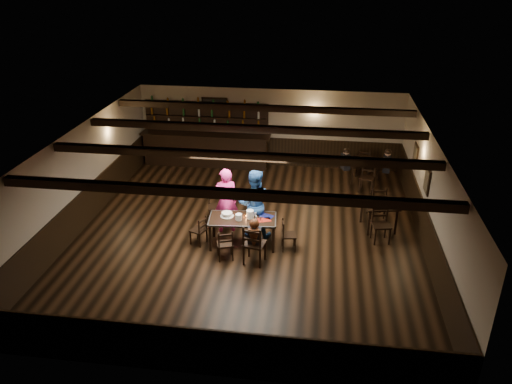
# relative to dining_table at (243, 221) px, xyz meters

# --- Properties ---
(ground) EXTENTS (10.00, 10.00, 0.00)m
(ground) POSITION_rel_dining_table_xyz_m (0.06, 0.54, -0.68)
(ground) COLOR black
(ground) RESTS_ON ground
(room_shell) EXTENTS (9.02, 10.02, 2.71)m
(room_shell) POSITION_rel_dining_table_xyz_m (0.07, 0.57, 1.07)
(room_shell) COLOR #B8AC99
(room_shell) RESTS_ON ground
(dining_table) EXTENTS (1.75, 0.99, 0.75)m
(dining_table) POSITION_rel_dining_table_xyz_m (0.00, 0.00, 0.00)
(dining_table) COLOR black
(dining_table) RESTS_ON ground
(chair_near_left) EXTENTS (0.47, 0.46, 0.80)m
(chair_near_left) POSITION_rel_dining_table_xyz_m (-0.30, -0.77, -0.21)
(chair_near_left) COLOR black
(chair_near_left) RESTS_ON ground
(chair_near_right) EXTENTS (0.56, 0.54, 1.03)m
(chair_near_right) POSITION_rel_dining_table_xyz_m (0.39, -0.87, -0.08)
(chair_near_right) COLOR black
(chair_near_right) RESTS_ON ground
(chair_end_left) EXTENTS (0.45, 0.46, 0.77)m
(chair_end_left) POSITION_rel_dining_table_xyz_m (-1.06, -0.13, -0.23)
(chair_end_left) COLOR black
(chair_end_left) RESTS_ON ground
(chair_end_right) EXTENTS (0.41, 0.42, 0.80)m
(chair_end_right) POSITION_rel_dining_table_xyz_m (1.11, -0.08, -0.21)
(chair_end_right) COLOR black
(chair_end_right) RESTS_ON ground
(chair_far_pushed) EXTENTS (0.51, 0.50, 0.92)m
(chair_far_pushed) POSITION_rel_dining_table_xyz_m (-0.94, 1.18, -0.14)
(chair_far_pushed) COLOR black
(chair_far_pushed) RESTS_ON ground
(woman_pink) EXTENTS (0.76, 0.62, 1.79)m
(woman_pink) POSITION_rel_dining_table_xyz_m (-0.55, 0.66, 0.21)
(woman_pink) COLOR #FF2DA7
(woman_pink) RESTS_ON ground
(man_blue) EXTENTS (0.92, 0.72, 1.86)m
(man_blue) POSITION_rel_dining_table_xyz_m (0.22, 0.50, 0.25)
(man_blue) COLOR navy
(man_blue) RESTS_ON ground
(seated_person) EXTENTS (0.31, 0.46, 0.75)m
(seated_person) POSITION_rel_dining_table_xyz_m (0.41, -0.80, 0.12)
(seated_person) COLOR black
(seated_person) RESTS_ON ground
(cake) EXTENTS (0.34, 0.34, 0.10)m
(cake) POSITION_rel_dining_table_xyz_m (-0.41, 0.06, 0.12)
(cake) COLOR white
(cake) RESTS_ON dining_table
(plate_stack_a) EXTENTS (0.17, 0.17, 0.16)m
(plate_stack_a) POSITION_rel_dining_table_xyz_m (-0.08, -0.09, 0.15)
(plate_stack_a) COLOR white
(plate_stack_a) RESTS_ON dining_table
(plate_stack_b) EXTENTS (0.18, 0.18, 0.22)m
(plate_stack_b) POSITION_rel_dining_table_xyz_m (0.19, 0.03, 0.18)
(plate_stack_b) COLOR white
(plate_stack_b) RESTS_ON dining_table
(tea_light) EXTENTS (0.05, 0.05, 0.06)m
(tea_light) POSITION_rel_dining_table_xyz_m (0.09, 0.08, 0.10)
(tea_light) COLOR #A5A8AD
(tea_light) RESTS_ON dining_table
(salt_shaker) EXTENTS (0.04, 0.04, 0.09)m
(salt_shaker) POSITION_rel_dining_table_xyz_m (0.35, -0.00, 0.12)
(salt_shaker) COLOR silver
(salt_shaker) RESTS_ON dining_table
(pepper_shaker) EXTENTS (0.04, 0.04, 0.10)m
(pepper_shaker) POSITION_rel_dining_table_xyz_m (0.46, -0.06, 0.12)
(pepper_shaker) COLOR #A5A8AD
(pepper_shaker) RESTS_ON dining_table
(drink_glass) EXTENTS (0.07, 0.07, 0.10)m
(drink_glass) POSITION_rel_dining_table_xyz_m (0.29, 0.18, 0.13)
(drink_glass) COLOR silver
(drink_glass) RESTS_ON dining_table
(menu_red) EXTENTS (0.38, 0.32, 0.00)m
(menu_red) POSITION_rel_dining_table_xyz_m (0.55, -0.01, 0.08)
(menu_red) COLOR maroon
(menu_red) RESTS_ON dining_table
(menu_blue) EXTENTS (0.40, 0.34, 0.00)m
(menu_blue) POSITION_rel_dining_table_xyz_m (0.58, 0.19, 0.08)
(menu_blue) COLOR #0D1144
(menu_blue) RESTS_ON dining_table
(bar_counter) EXTENTS (4.50, 0.70, 2.20)m
(bar_counter) POSITION_rel_dining_table_xyz_m (-2.13, 5.25, 0.05)
(bar_counter) COLOR black
(bar_counter) RESTS_ON ground
(back_table_a) EXTENTS (1.04, 1.04, 0.75)m
(back_table_a) POSITION_rel_dining_table_xyz_m (3.48, 1.34, -0.02)
(back_table_a) COLOR black
(back_table_a) RESTS_ON ground
(back_table_b) EXTENTS (1.03, 1.03, 0.75)m
(back_table_b) POSITION_rel_dining_table_xyz_m (3.32, 4.39, -0.03)
(back_table_b) COLOR black
(back_table_b) RESTS_ON ground
(bg_patron_left) EXTENTS (0.31, 0.39, 0.71)m
(bg_patron_left) POSITION_rel_dining_table_xyz_m (2.66, 4.31, 0.14)
(bg_patron_left) COLOR black
(bg_patron_left) RESTS_ON ground
(bg_patron_right) EXTENTS (0.26, 0.39, 0.76)m
(bg_patron_right) POSITION_rel_dining_table_xyz_m (3.95, 4.29, 0.16)
(bg_patron_right) COLOR black
(bg_patron_right) RESTS_ON ground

